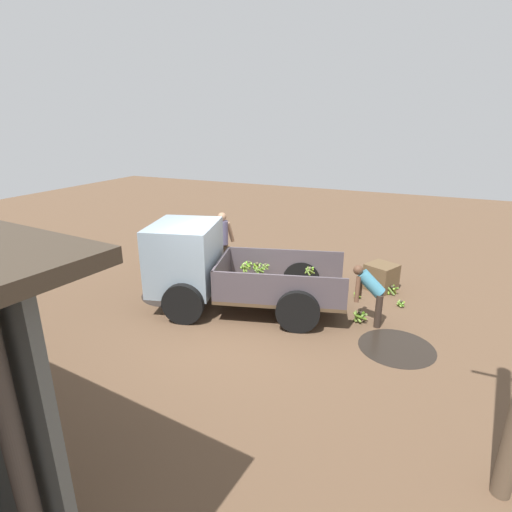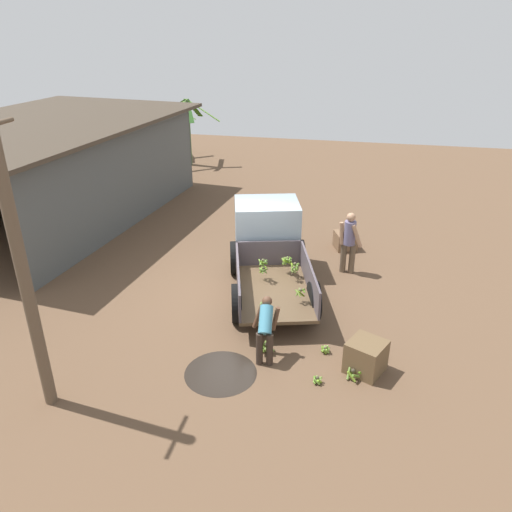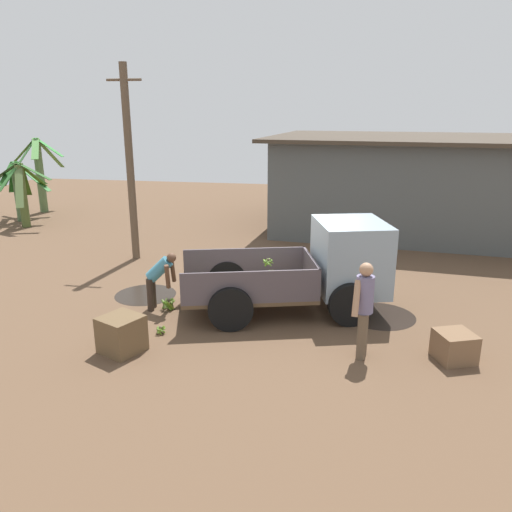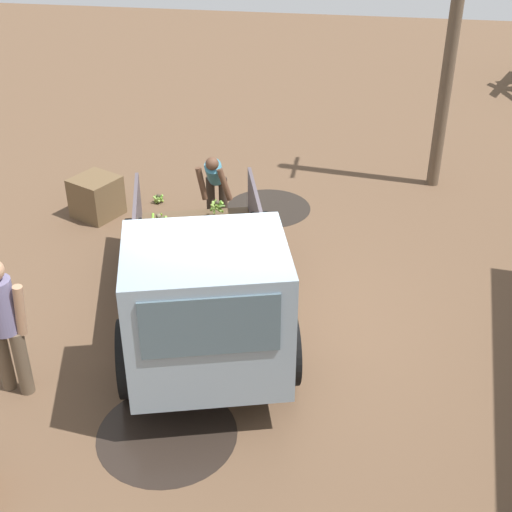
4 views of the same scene
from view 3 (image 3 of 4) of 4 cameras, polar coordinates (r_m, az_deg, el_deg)
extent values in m
plane|color=brown|center=(11.46, 4.03, -5.11)|extent=(36.00, 36.00, 0.00)
cylinder|color=black|center=(10.93, 13.92, -6.65)|extent=(1.50, 1.50, 0.01)
cylinder|color=black|center=(12.06, -12.50, -4.33)|extent=(1.43, 1.43, 0.01)
cube|color=brown|center=(10.65, -0.94, -3.96)|extent=(3.12, 2.39, 0.08)
cube|color=#4E454B|center=(11.32, -1.29, -0.74)|extent=(2.67, 0.79, 0.66)
cube|color=#4E454B|center=(9.75, -0.55, -3.62)|extent=(2.67, 0.79, 0.66)
cube|color=#4E454B|center=(10.72, 6.29, -1.84)|extent=(0.51, 1.66, 0.66)
cube|color=#8A9CAB|center=(10.82, 10.71, 0.01)|extent=(1.79, 1.99, 1.49)
cube|color=#4C606B|center=(10.96, 14.34, 1.61)|extent=(0.39, 1.30, 0.66)
cylinder|color=black|center=(11.80, 8.37, -2.28)|extent=(0.92, 0.45, 0.89)
cylinder|color=black|center=(10.20, 10.73, -5.47)|extent=(0.92, 0.45, 0.89)
cylinder|color=black|center=(11.48, -3.36, -2.67)|extent=(0.92, 0.45, 0.89)
cylinder|color=black|center=(9.82, -2.93, -6.07)|extent=(0.92, 0.45, 0.89)
sphere|color=#443D2C|center=(10.19, 3.79, -2.11)|extent=(0.06, 0.06, 0.06)
cylinder|color=#53841F|center=(10.17, 3.75, -2.50)|extent=(0.12, 0.04, 0.13)
cylinder|color=olive|center=(10.17, 4.00, -2.43)|extent=(0.11, 0.13, 0.11)
cylinder|color=#71B02C|center=(10.21, 4.07, -2.34)|extent=(0.07, 0.14, 0.11)
cylinder|color=#518220|center=(10.25, 3.96, -2.23)|extent=(0.15, 0.10, 0.10)
cylinder|color=#4F801F|center=(10.24, 3.72, -2.37)|extent=(0.12, 0.08, 0.14)
cylinder|color=#507727|center=(10.22, 3.48, -2.28)|extent=(0.07, 0.15, 0.10)
cylinder|color=#80A249|center=(10.18, 3.49, -2.35)|extent=(0.11, 0.14, 0.10)
sphere|color=#48412F|center=(10.72, 1.40, -0.43)|extent=(0.07, 0.07, 0.07)
cylinder|color=olive|center=(10.70, 1.72, -0.72)|extent=(0.09, 0.17, 0.11)
cylinder|color=#4C7322|center=(10.76, 1.66, -0.73)|extent=(0.11, 0.14, 0.15)
cylinder|color=olive|center=(10.78, 1.56, -0.70)|extent=(0.14, 0.09, 0.15)
cylinder|color=olive|center=(10.79, 1.25, -0.55)|extent=(0.16, 0.12, 0.10)
cylinder|color=#558421|center=(10.75, 1.15, -0.76)|extent=(0.06, 0.14, 0.16)
cylinder|color=#517518|center=(10.70, 1.06, -0.71)|extent=(0.12, 0.16, 0.11)
cylinder|color=olive|center=(10.67, 1.20, -0.74)|extent=(0.17, 0.09, 0.10)
cylinder|color=olive|center=(10.69, 1.47, -0.85)|extent=(0.14, 0.09, 0.15)
sphere|color=#433C2B|center=(10.78, 1.91, -1.77)|extent=(0.07, 0.07, 0.07)
cylinder|color=#5A7729|center=(10.75, 2.09, -2.14)|extent=(0.15, 0.14, 0.13)
cylinder|color=#6EAC23|center=(10.81, 2.28, -1.96)|extent=(0.08, 0.18, 0.10)
cylinder|color=olive|center=(10.86, 2.03, -1.97)|extent=(0.16, 0.07, 0.13)
cylinder|color=#77A93B|center=(10.85, 1.68, -1.94)|extent=(0.14, 0.15, 0.12)
cylinder|color=olive|center=(10.80, 1.53, -1.96)|extent=(0.05, 0.17, 0.10)
cylinder|color=olive|center=(10.77, 1.74, -2.19)|extent=(0.14, 0.10, 0.16)
sphere|color=brown|center=(10.25, 4.10, -2.25)|extent=(0.07, 0.07, 0.07)
cylinder|color=olive|center=(10.22, 3.98, -2.77)|extent=(0.17, 0.08, 0.18)
cylinder|color=olive|center=(10.21, 4.30, -2.70)|extent=(0.18, 0.15, 0.15)
cylinder|color=#82B04B|center=(10.25, 4.56, -2.52)|extent=(0.06, 0.20, 0.12)
cylinder|color=olive|center=(10.31, 4.33, -2.63)|extent=(0.14, 0.14, 0.19)
cylinder|color=olive|center=(10.33, 4.15, -2.55)|extent=(0.17, 0.06, 0.18)
cylinder|color=olive|center=(10.32, 3.82, -2.46)|extent=(0.16, 0.17, 0.15)
cylinder|color=#73A120|center=(10.24, 3.66, -2.51)|extent=(0.12, 0.20, 0.11)
sphere|color=#4D4632|center=(10.05, 2.91, -2.82)|extent=(0.08, 0.08, 0.08)
cylinder|color=#51811E|center=(10.11, 3.13, -3.21)|extent=(0.14, 0.14, 0.18)
cylinder|color=#7DAB24|center=(10.13, 2.78, -3.10)|extent=(0.17, 0.12, 0.17)
cylinder|color=olive|center=(10.06, 2.51, -3.18)|extent=(0.09, 0.19, 0.15)
cylinder|color=olive|center=(10.01, 2.84, -3.32)|extent=(0.18, 0.05, 0.16)
cylinder|color=olive|center=(10.05, 3.24, -3.25)|extent=(0.10, 0.18, 0.16)
sphere|color=brown|center=(10.07, 1.69, -2.75)|extent=(0.07, 0.07, 0.07)
cylinder|color=#789D42|center=(10.07, 1.97, -3.06)|extent=(0.06, 0.14, 0.12)
cylinder|color=olive|center=(10.11, 1.90, -2.99)|extent=(0.12, 0.11, 0.13)
cylinder|color=olive|center=(10.13, 1.61, -2.94)|extent=(0.13, 0.09, 0.12)
cylinder|color=olive|center=(10.09, 1.45, -3.05)|extent=(0.04, 0.12, 0.13)
cylinder|color=#7EB142|center=(10.04, 1.50, -3.09)|extent=(0.13, 0.10, 0.12)
cylinder|color=olive|center=(10.04, 1.74, -3.13)|extent=(0.14, 0.07, 0.12)
sphere|color=brown|center=(9.99, -4.18, -3.16)|extent=(0.08, 0.08, 0.08)
cylinder|color=#5A7A29|center=(9.99, -3.78, -3.52)|extent=(0.05, 0.18, 0.14)
cylinder|color=olive|center=(10.06, -3.94, -3.45)|extent=(0.16, 0.11, 0.16)
cylinder|color=#7DA43D|center=(10.07, -4.43, -3.38)|extent=(0.14, 0.17, 0.14)
cylinder|color=#587819|center=(10.00, -4.49, -3.61)|extent=(0.12, 0.15, 0.17)
cylinder|color=#6CAC2F|center=(9.93, -4.17, -3.56)|extent=(0.20, 0.08, 0.11)
sphere|color=#423C2B|center=(10.83, -6.75, -2.07)|extent=(0.07, 0.07, 0.07)
cylinder|color=olive|center=(10.88, -6.50, -2.39)|extent=(0.13, 0.12, 0.17)
cylinder|color=olive|center=(10.91, -6.59, -2.18)|extent=(0.19, 0.06, 0.11)
cylinder|color=#6FB131|center=(10.89, -6.91, -2.39)|extent=(0.11, 0.14, 0.17)
cylinder|color=#6C9C39|center=(10.86, -7.03, -2.44)|extent=(0.06, 0.15, 0.17)
cylinder|color=#537421|center=(10.79, -6.96, -2.47)|extent=(0.18, 0.09, 0.14)
cylinder|color=#88B148|center=(10.80, -6.72, -2.53)|extent=(0.16, 0.09, 0.16)
cylinder|color=olive|center=(10.82, -6.39, -2.38)|extent=(0.05, 0.18, 0.13)
cube|color=#4F5353|center=(21.66, 18.04, 8.75)|extent=(9.53, 1.12, 3.18)
cube|color=#4F5353|center=(15.84, 18.46, 6.12)|extent=(9.53, 1.12, 3.18)
cube|color=#3E3226|center=(18.59, 18.68, 12.65)|extent=(11.04, 7.85, 0.12)
cylinder|color=#3F3833|center=(21.81, 5.79, 9.51)|extent=(0.16, 0.16, 3.18)
cylinder|color=#3F3833|center=(16.50, 2.23, 7.34)|extent=(0.16, 0.16, 3.18)
cylinder|color=brown|center=(14.51, -14.21, 10.02)|extent=(0.21, 0.21, 5.39)
cylinder|color=brown|center=(14.45, -14.87, 18.89)|extent=(0.97, 0.07, 0.07)
cylinder|color=#4C5D2C|center=(20.18, -25.11, 6.20)|extent=(0.30, 0.30, 2.28)
cube|color=#2B5725|center=(19.77, -23.99, 8.80)|extent=(1.17, 0.27, 0.60)
cube|color=#4B7721|center=(20.39, -24.21, 8.45)|extent=(0.55, 1.05, 0.96)
cube|color=#325518|center=(20.71, -25.05, 7.90)|extent=(0.81, 1.24, 1.35)
cube|color=#315028|center=(20.61, -27.07, 8.29)|extent=(1.62, 0.43, 0.88)
cube|color=#357533|center=(19.93, -26.41, 8.06)|extent=(0.62, 0.81, 0.93)
cube|color=#536B39|center=(19.58, -25.45, 7.31)|extent=(0.75, 1.10, 1.44)
cylinder|color=#506F44|center=(21.36, -25.49, 6.58)|extent=(0.33, 0.33, 2.24)
cube|color=#448544|center=(20.88, -24.22, 8.29)|extent=(1.36, 0.30, 1.09)
cube|color=#3B8735|center=(21.60, -24.36, 8.63)|extent=(0.70, 1.23, 1.00)
cube|color=#164C17|center=(21.81, -25.96, 8.09)|extent=(0.98, 0.94, 1.30)
cube|color=#417831|center=(21.23, -27.12, 8.08)|extent=(0.96, 0.89, 1.07)
cube|color=#1D4F19|center=(20.66, -26.45, 8.45)|extent=(0.57, 1.35, 0.73)
cylinder|color=#587245|center=(22.86, -23.43, 8.36)|extent=(0.32, 0.32, 3.01)
cube|color=#378B3A|center=(22.53, -22.56, 11.40)|extent=(1.07, 0.39, 0.76)
cube|color=#5A843D|center=(23.13, -22.52, 10.82)|extent=(0.63, 1.21, 1.31)
cube|color=#285822|center=(23.26, -23.74, 11.26)|extent=(0.72, 0.98, 0.86)
cube|color=#3C6826|center=(23.01, -24.87, 10.97)|extent=(1.05, 0.28, 0.96)
cube|color=#376E34|center=(22.64, -24.99, 10.34)|extent=(0.90, 0.97, 1.38)
cube|color=#508741|center=(22.12, -23.92, 11.18)|extent=(0.83, 1.25, 0.76)
cylinder|color=brown|center=(8.93, 11.98, -9.04)|extent=(0.18, 0.18, 0.84)
cylinder|color=brown|center=(9.14, 12.15, -8.42)|extent=(0.18, 0.18, 0.84)
cylinder|color=slate|center=(8.75, 12.34, -4.30)|extent=(0.35, 0.35, 0.66)
sphere|color=tan|center=(8.60, 12.49, -1.52)|extent=(0.24, 0.24, 0.24)
cylinder|color=tan|center=(8.57, 11.40, -4.78)|extent=(0.15, 0.34, 0.61)
cylinder|color=tan|center=(8.96, 12.29, -4.02)|extent=(0.13, 0.18, 0.63)
cylinder|color=#34271F|center=(11.18, -11.72, -4.01)|extent=(0.15, 0.15, 0.72)
cylinder|color=#34271F|center=(11.00, -12.00, -4.38)|extent=(0.15, 0.15, 0.72)
cylinder|color=teal|center=(10.85, -11.00, -1.49)|extent=(0.61, 0.32, 0.58)
sphere|color=brown|center=(10.71, -9.65, -0.19)|extent=(0.20, 0.20, 0.20)
cylinder|color=brown|center=(10.99, -9.48, -1.69)|extent=(0.12, 0.25, 0.54)
cylinder|color=brown|center=(10.67, -10.09, -2.33)|extent=(0.11, 0.19, 0.54)
cylinder|color=brown|center=(17.33, 6.63, 3.67)|extent=(0.21, 0.21, 0.80)
cylinder|color=brown|center=(17.14, 6.24, 3.54)|extent=(0.21, 0.21, 0.80)
cylinder|color=#8F8E9F|center=(17.08, 6.60, 5.91)|extent=(0.45, 0.42, 0.65)
sphere|color=tan|center=(16.98, 6.76, 7.30)|extent=(0.23, 0.23, 0.23)
cylinder|color=tan|center=(17.18, 7.34, 5.91)|extent=(0.24, 0.33, 0.58)
cylinder|color=tan|center=(16.85, 6.59, 5.71)|extent=(0.22, 0.30, 0.59)
sphere|color=brown|center=(9.96, -10.85, -8.03)|extent=(0.07, 0.07, 0.07)
cylinder|color=olive|center=(9.95, -11.01, -8.43)|extent=(0.13, 0.08, 0.14)
cylinder|color=olive|center=(9.91, -10.89, -8.36)|extent=(0.16, 0.07, 0.09)
cylinder|color=olive|center=(9.94, -10.69, -8.41)|extent=(0.11, 0.13, 0.13)
cylinder|color=#75AC3D|center=(9.97, -10.49, -8.21)|extent=(0.08, 0.15, 0.09)
cylinder|color=#6BA12A|center=(10.00, -10.59, -8.19)|extent=(0.14, 0.11, 0.12)
cylinder|color=#597B21|center=(10.03, -10.81, -8.06)|extent=(0.16, 0.07, 0.09)
cylinder|color=#587C1B|center=(10.01, -11.01, -8.26)|extent=(0.09, 0.13, 0.13)
cylinder|color=#78AA43|center=(9.98, -11.14, -8.31)|extent=(0.08, 0.14, 0.12)
sphere|color=#403A2A|center=(10.39, -15.98, -7.31)|extent=(0.07, 0.07, 0.07)
cylinder|color=olive|center=(10.38, -15.96, -7.71)|extent=(0.13, 0.09, 0.14)
cylinder|color=#80A244|center=(10.37, -15.72, -7.58)|extent=(0.08, 0.15, 0.10)
cylinder|color=#77A23D|center=(10.43, -15.72, -7.51)|extent=(0.13, 0.11, 0.13)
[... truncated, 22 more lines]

